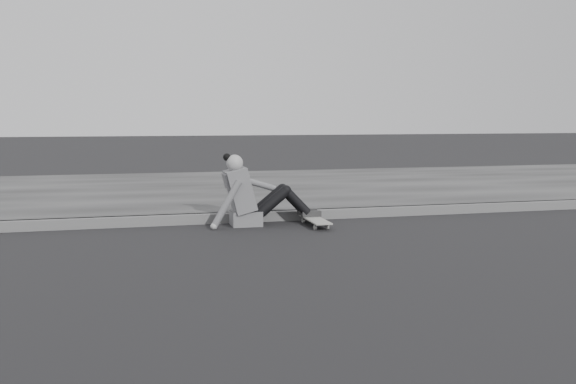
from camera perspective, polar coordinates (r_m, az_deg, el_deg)
name	(u,v)px	position (r m, az deg, el deg)	size (l,w,h in m)	color
curb	(462,209)	(9.09, 15.25, -1.43)	(24.00, 0.16, 0.12)	#555555
sidewalk	(378,186)	(11.80, 8.03, 0.56)	(24.00, 6.00, 0.12)	#353535
skateboard	(315,220)	(7.74, 2.40, -2.50)	(0.20, 0.78, 0.09)	#9B9B96
seated_woman	(251,196)	(7.76, -3.31, -0.33)	(1.38, 0.46, 0.88)	#5A5A5D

